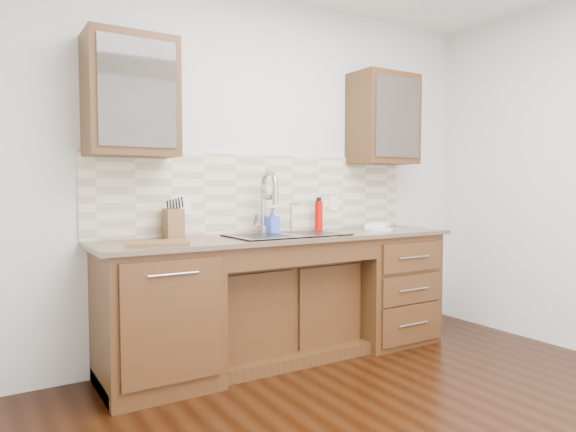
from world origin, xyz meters
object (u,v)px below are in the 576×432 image
plate (378,229)px  soap_bottle (272,221)px  knife_block (173,224)px  water_bottle (319,216)px  cutting_board (157,243)px

plate → soap_bottle: bearing=169.9°
knife_block → water_bottle: bearing=6.5°
water_bottle → plate: size_ratio=0.97×
soap_bottle → plate: soap_bottle is taller
soap_bottle → cutting_board: 0.97m
soap_bottle → water_bottle: size_ratio=0.81×
soap_bottle → water_bottle: bearing=-0.2°
plate → cutting_board: bearing=-178.0°
soap_bottle → cutting_board: soap_bottle is taller
plate → knife_block: 1.66m
soap_bottle → cutting_board: (-0.94, -0.22, -0.09)m
water_bottle → knife_block: 1.21m
plate → cutting_board: 1.83m
plate → cutting_board: size_ratio=0.64×
water_bottle → cutting_board: size_ratio=0.63×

